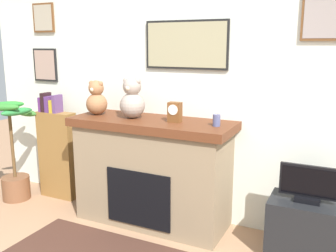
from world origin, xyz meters
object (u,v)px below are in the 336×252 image
mantel_clock (175,112)px  potted_plant (13,161)px  television (309,185)px  teddy_bear_grey (97,99)px  fireplace (152,171)px  bookshelf (57,152)px  tv_stand (305,229)px  teddy_bear_cream (132,100)px  candle_jar (217,120)px

mantel_clock → potted_plant: bearing=-174.8°
television → teddy_bear_grey: size_ratio=1.33×
mantel_clock → teddy_bear_grey: size_ratio=0.53×
fireplace → bookshelf: bearing=176.2°
fireplace → potted_plant: potted_plant is taller
tv_stand → teddy_bear_grey: size_ratio=1.71×
bookshelf → mantel_clock: mantel_clock is taller
potted_plant → teddy_bear_grey: bearing=9.4°
teddy_bear_grey → television: bearing=0.1°
potted_plant → mantel_clock: size_ratio=6.21×
potted_plant → teddy_bear_grey: 1.32m
tv_stand → teddy_bear_cream: (-1.66, -0.00, 0.98)m
potted_plant → television: potted_plant is taller
tv_stand → candle_jar: 1.17m
tv_stand → television: television is taller
teddy_bear_cream → potted_plant: bearing=-173.2°
potted_plant → teddy_bear_cream: teddy_bear_cream is taller
candle_jar → teddy_bear_grey: teddy_bear_grey is taller
bookshelf → potted_plant: bookshelf is taller
potted_plant → tv_stand: size_ratio=1.92×
teddy_bear_cream → television: bearing=0.1°
teddy_bear_cream → candle_jar: bearing=0.0°
television → bookshelf: bearing=177.9°
candle_jar → teddy_bear_cream: teddy_bear_cream is taller
bookshelf → tv_stand: (2.74, -0.10, -0.30)m
mantel_clock → tv_stand: bearing=0.2°
television → teddy_bear_cream: size_ratio=1.16×
fireplace → tv_stand: bearing=-0.6°
television → candle_jar: candle_jar is taller
bookshelf → tv_stand: bearing=-2.1°
teddy_bear_grey → mantel_clock: bearing=-0.1°
bookshelf → potted_plant: 0.50m
potted_plant → fireplace: bearing=6.6°
tv_stand → fireplace: bearing=179.4°
fireplace → candle_jar: (0.65, -0.02, 0.57)m
bookshelf → teddy_bear_grey: teddy_bear_grey is taller
teddy_bear_grey → fireplace: bearing=1.7°
bookshelf → teddy_bear_cream: teddy_bear_cream is taller
television → tv_stand: bearing=90.0°
fireplace → candle_jar: candle_jar is taller
tv_stand → mantel_clock: size_ratio=3.23×
potted_plant → candle_jar: size_ratio=10.87×
candle_jar → bookshelf: bearing=177.0°
fireplace → teddy_bear_cream: bearing=-174.9°
bookshelf → candle_jar: (1.95, -0.10, 0.56)m
fireplace → mantel_clock: size_ratio=8.65×
tv_stand → bookshelf: bearing=177.9°
candle_jar → teddy_bear_cream: size_ratio=0.27×
fireplace → teddy_bear_grey: (-0.63, -0.02, 0.68)m
fireplace → teddy_bear_cream: 0.73m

